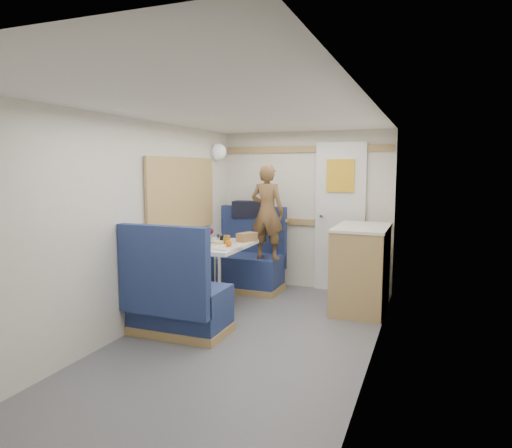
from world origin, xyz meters
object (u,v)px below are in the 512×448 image
at_px(galley_counter, 361,267).
at_px(beer_glass, 227,240).
at_px(orange_fruit, 229,243).
at_px(tumbler_left, 192,244).
at_px(salt_grinder, 221,241).
at_px(wine_glass, 210,232).
at_px(duffel_bag, 250,209).
at_px(person, 267,212).
at_px(bench_far, 248,266).
at_px(dinette_table, 218,258).
at_px(bread_loaf, 247,237).
at_px(cheese_block, 219,242).
at_px(pepper_grinder, 222,240).
at_px(tumbler_right, 220,239).
at_px(dome_light, 218,152).
at_px(tumbler_mid, 209,236).
at_px(bench_near, 177,303).
at_px(tray, 225,247).

height_order(galley_counter, beer_glass, galley_counter).
distance_m(galley_counter, orange_fruit, 1.48).
relative_size(tumbler_left, salt_grinder, 1.22).
relative_size(galley_counter, wine_glass, 5.48).
relative_size(duffel_bag, beer_glass, 4.02).
height_order(person, tumbler_left, person).
relative_size(bench_far, orange_fruit, 15.13).
height_order(dinette_table, person, person).
height_order(dinette_table, bread_loaf, bread_loaf).
relative_size(duffel_bag, orange_fruit, 6.38).
relative_size(bench_far, salt_grinder, 11.74).
distance_m(orange_fruit, cheese_block, 0.20).
xyz_separation_m(wine_glass, pepper_grinder, (0.18, -0.08, -0.07)).
bearing_deg(tumbler_right, bench_far, 90.59).
bearing_deg(dome_light, tumbler_mid, -73.55).
xyz_separation_m(bench_near, tumbler_left, (-0.10, 0.49, 0.47)).
bearing_deg(duffel_bag, galley_counter, -26.40).
distance_m(cheese_block, tumbler_right, 0.15).
distance_m(dome_light, duffel_bag, 0.86).
height_order(dinette_table, tray, tray).
xyz_separation_m(dome_light, tumbler_mid, (0.19, -0.65, -0.98)).
bearing_deg(duffel_bag, person, -53.45).
bearing_deg(tumbler_left, tumbler_mid, 99.64).
xyz_separation_m(duffel_bag, cheese_block, (0.13, -1.21, -0.25)).
bearing_deg(beer_glass, bread_loaf, 74.52).
bearing_deg(tumbler_mid, dome_light, 106.45).
distance_m(orange_fruit, pepper_grinder, 0.23).
bearing_deg(pepper_grinder, tumbler_right, 127.23).
xyz_separation_m(orange_fruit, tumbler_right, (-0.22, 0.24, -0.00)).
distance_m(tumbler_mid, bread_loaf, 0.43).
height_order(dinette_table, bench_far, bench_far).
bearing_deg(pepper_grinder, person, 70.10).
height_order(pepper_grinder, salt_grinder, pepper_grinder).
height_order(duffel_bag, tumbler_mid, duffel_bag).
distance_m(tray, cheese_block, 0.16).
xyz_separation_m(tray, tumbler_left, (-0.28, -0.19, 0.05)).
bearing_deg(tumbler_mid, bread_loaf, 13.41).
xyz_separation_m(dinette_table, tumbler_mid, (-0.20, 0.20, 0.21)).
relative_size(wine_glass, bread_loaf, 0.73).
bearing_deg(bench_far, person, -27.59).
relative_size(tray, tumbler_left, 3.21).
xyz_separation_m(tray, bread_loaf, (0.04, 0.48, 0.04)).
distance_m(bench_near, duffel_bag, 2.11).
bearing_deg(salt_grinder, duffel_bag, 96.02).
xyz_separation_m(dinette_table, wine_glass, (-0.11, 0.05, 0.28)).
relative_size(tray, cheese_block, 3.52).
bearing_deg(wine_glass, dome_light, 109.13).
height_order(duffel_bag, beer_glass, duffel_bag).
bearing_deg(dome_light, galley_counter, -9.18).
relative_size(wine_glass, beer_glass, 1.52).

